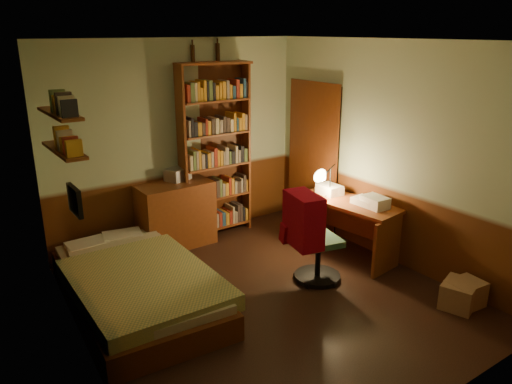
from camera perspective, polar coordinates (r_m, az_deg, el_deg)
floor at (r=5.41m, az=1.55°, el=-11.94°), size 3.50×4.00×0.02m
ceiling at (r=4.67m, az=1.84°, el=17.04°), size 3.50×4.00×0.02m
wall_back at (r=6.55m, az=-8.90°, el=5.61°), size 3.50×0.02×2.60m
wall_left at (r=4.13m, az=-18.34°, el=-2.63°), size 0.02×4.00×2.60m
wall_right at (r=6.06m, az=15.20°, el=4.17°), size 0.02×4.00×2.60m
wall_front at (r=3.58m, az=21.36°, el=-6.24°), size 3.50×0.02×2.60m
doorway at (r=6.98m, az=6.66°, el=3.96°), size 0.06×0.90×2.00m
door_trim at (r=6.96m, az=6.44°, el=3.92°), size 0.02×0.98×2.08m
bed at (r=5.29m, az=-13.65°, el=-8.96°), size 1.36×2.34×0.67m
dresser at (r=6.51m, az=-9.13°, el=-2.59°), size 0.95×0.48×0.84m
mini_stereo at (r=6.50m, az=-8.94°, el=2.05°), size 0.36×0.32×0.16m
bookshelf at (r=6.65m, az=-4.73°, el=4.66°), size 1.02×0.43×2.30m
bottle_left at (r=6.47m, az=-7.25°, el=15.44°), size 0.06×0.06×0.20m
bottle_right at (r=6.64m, az=-4.40°, el=15.66°), size 0.06×0.06×0.22m
desk at (r=6.32m, az=10.46°, el=-4.01°), size 0.70×1.35×0.69m
paper_stack at (r=6.42m, az=8.72°, el=0.21°), size 0.22×0.28×0.10m
desk_lamp at (r=6.27m, az=8.52°, el=2.19°), size 0.22×0.22×0.61m
office_chair at (r=5.54m, az=7.22°, el=-4.72°), size 0.65×0.59×1.12m
red_jacket at (r=5.30m, az=5.85°, el=3.93°), size 0.43×0.55×0.58m
wall_shelf_lower at (r=5.10m, az=-21.10°, el=4.48°), size 0.20×0.90×0.03m
wall_shelf_upper at (r=5.04m, az=-21.55°, el=8.35°), size 0.20×0.90×0.03m
framed_picture at (r=4.71m, az=-20.00°, el=-0.92°), size 0.04×0.32×0.26m
cardboard_box_a at (r=5.60m, az=22.77°, el=-10.66°), size 0.38×0.32×0.27m
cardboard_box_b at (r=5.56m, az=22.20°, el=-10.80°), size 0.45×0.41×0.27m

